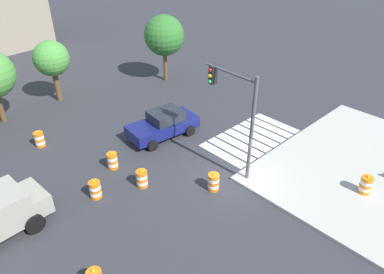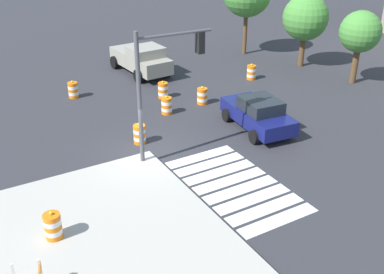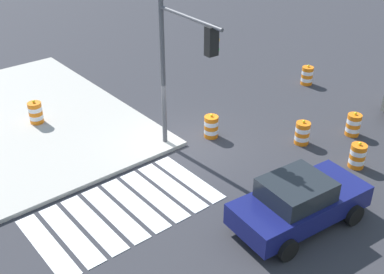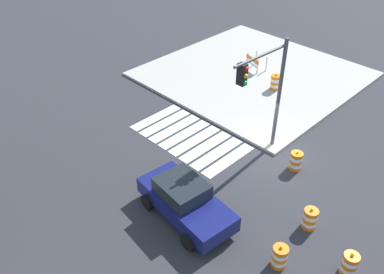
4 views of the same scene
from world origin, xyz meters
name	(u,v)px [view 4 (image 4 of 4)]	position (x,y,z in m)	size (l,w,h in m)	color
ground_plane	(274,156)	(0.00, 0.00, 0.00)	(120.00, 120.00, 0.00)	#2D2D33
sidewalk_corner	(253,74)	(6.00, -6.00, 0.07)	(12.00, 12.00, 0.15)	#ADA89E
crosswalk_stripes	(190,137)	(4.00, 1.80, 0.01)	(5.85, 3.20, 0.02)	silver
sports_car	(185,200)	(0.32, 5.69, 0.81)	(4.47, 2.49, 1.63)	navy
traffic_barrel_crosswalk_end	(296,161)	(-1.18, 0.08, 0.45)	(0.56, 0.56, 1.02)	orange
traffic_barrel_median_near	(280,257)	(-3.77, 5.03, 0.45)	(0.56, 0.56, 1.02)	orange
traffic_barrel_median_far	(349,264)	(-5.67, 3.58, 0.45)	(0.56, 0.56, 1.02)	orange
traffic_barrel_lane_center	(310,219)	(-3.56, 2.71, 0.45)	(0.56, 0.56, 1.02)	orange
traffic_barrel_on_sidewalk	(275,82)	(3.79, -5.22, 0.60)	(0.56, 0.56, 1.02)	orange
construction_barricade	(254,62)	(6.30, -6.39, 0.72)	(1.40, 1.08, 1.00)	silver
traffic_light_pole	(265,84)	(0.64, 0.54, 3.91)	(0.48, 3.29, 5.50)	#4C4C51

